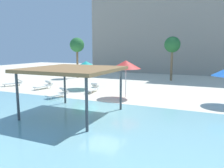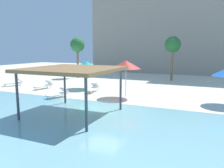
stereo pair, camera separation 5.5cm
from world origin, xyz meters
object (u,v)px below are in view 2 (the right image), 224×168
(lounge_chair_5, at_px, (44,85))
(palm_tree_1, at_px, (77,46))
(beach_umbrella_teal_1, at_px, (86,65))
(lounge_chair_2, at_px, (93,88))
(shade_pavilion, at_px, (73,70))
(beach_umbrella_red_0, at_px, (126,65))
(lounge_chair_3, at_px, (14,83))
(palm_tree_0, at_px, (173,45))
(lounge_chair_1, at_px, (59,94))

(lounge_chair_5, distance_m, palm_tree_1, 9.71)
(beach_umbrella_teal_1, height_order, lounge_chair_2, beach_umbrella_teal_1)
(shade_pavilion, height_order, beach_umbrella_teal_1, shade_pavilion)
(beach_umbrella_red_0, bearing_deg, shade_pavilion, -100.18)
(palm_tree_1, bearing_deg, shade_pavilion, -58.30)
(shade_pavilion, bearing_deg, beach_umbrella_red_0, 79.82)
(beach_umbrella_teal_1, relative_size, palm_tree_1, 0.50)
(shade_pavilion, xyz_separation_m, lounge_chair_3, (-11.67, 6.43, -2.27))
(lounge_chair_2, relative_size, palm_tree_0, 0.37)
(lounge_chair_1, relative_size, palm_tree_0, 0.37)
(beach_umbrella_teal_1, bearing_deg, lounge_chair_3, -168.52)
(lounge_chair_3, height_order, lounge_chair_5, same)
(beach_umbrella_red_0, relative_size, lounge_chair_2, 1.51)
(lounge_chair_2, height_order, lounge_chair_5, same)
(beach_umbrella_red_0, bearing_deg, palm_tree_1, 138.27)
(shade_pavilion, height_order, palm_tree_0, palm_tree_0)
(palm_tree_0, bearing_deg, beach_umbrella_teal_1, -125.89)
(beach_umbrella_teal_1, height_order, palm_tree_1, palm_tree_1)
(lounge_chair_2, relative_size, lounge_chair_5, 0.98)
(lounge_chair_2, xyz_separation_m, palm_tree_1, (-6.82, 8.28, 3.94))
(lounge_chair_1, height_order, lounge_chair_2, same)
(shade_pavilion, relative_size, beach_umbrella_red_0, 1.66)
(shade_pavilion, distance_m, beach_umbrella_teal_1, 8.90)
(lounge_chair_1, bearing_deg, beach_umbrella_red_0, 130.59)
(palm_tree_0, xyz_separation_m, palm_tree_1, (-12.03, -2.11, 0.02))
(beach_umbrella_teal_1, bearing_deg, beach_umbrella_red_0, -24.42)
(beach_umbrella_red_0, xyz_separation_m, palm_tree_1, (-10.32, 9.20, 1.66))
(lounge_chair_3, bearing_deg, beach_umbrella_teal_1, 135.89)
(lounge_chair_3, relative_size, palm_tree_1, 0.36)
(lounge_chair_3, relative_size, palm_tree_0, 0.36)
(beach_umbrella_red_0, height_order, beach_umbrella_teal_1, beach_umbrella_red_0)
(lounge_chair_3, distance_m, lounge_chair_5, 4.13)
(beach_umbrella_red_0, distance_m, palm_tree_1, 13.92)
(shade_pavilion, xyz_separation_m, lounge_chair_2, (-2.45, 6.74, -2.27))
(palm_tree_1, bearing_deg, beach_umbrella_teal_1, -52.08)
(shade_pavilion, relative_size, palm_tree_0, 0.92)
(lounge_chair_5, bearing_deg, lounge_chair_1, 65.76)
(lounge_chair_3, xyz_separation_m, lounge_chair_5, (4.12, -0.13, 0.00))
(palm_tree_0, distance_m, palm_tree_1, 12.22)
(lounge_chair_2, height_order, palm_tree_1, palm_tree_1)
(lounge_chair_1, bearing_deg, lounge_chair_5, -111.22)
(shade_pavilion, height_order, lounge_chair_1, shade_pavilion)
(lounge_chair_1, relative_size, lounge_chair_3, 1.04)
(shade_pavilion, distance_m, beach_umbrella_red_0, 5.91)
(beach_umbrella_teal_1, xyz_separation_m, lounge_chair_1, (0.08, -4.51, -2.00))
(lounge_chair_1, distance_m, lounge_chair_5, 4.72)
(beach_umbrella_teal_1, distance_m, lounge_chair_1, 4.93)
(shade_pavilion, bearing_deg, lounge_chair_2, 109.99)
(beach_umbrella_teal_1, distance_m, palm_tree_1, 9.07)
(lounge_chair_5, height_order, palm_tree_1, palm_tree_1)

